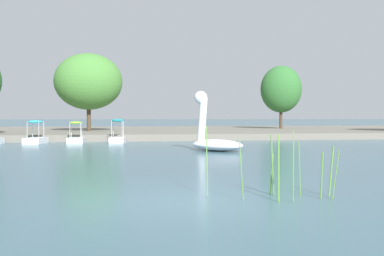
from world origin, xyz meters
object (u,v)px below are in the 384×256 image
Objects in this scene: swan_boat at (214,137)px; tree_sapling_by_fence at (281,89)px; pedal_boat_teal at (118,135)px; pedal_boat_lime at (76,137)px; tree_broadleaf_right at (89,82)px; pedal_boat_cyan at (36,136)px.

tree_sapling_by_fence is at bearing 61.91° from swan_boat.
pedal_boat_lime is (-2.71, -0.09, -0.06)m from pedal_boat_teal.
tree_broadleaf_right is (-2.47, 9.48, 4.28)m from pedal_boat_teal.
swan_boat reaches higher than pedal_boat_teal.
tree_broadleaf_right is at bearing 112.61° from swan_boat.
tree_broadleaf_right is 1.06× the size of tree_sapling_by_fence.
pedal_boat_cyan is (-2.52, -0.09, 0.05)m from pedal_boat_lime.
tree_broadleaf_right is at bearing -166.11° from tree_sapling_by_fence.
pedal_boat_cyan is at bearing -178.06° from pedal_boat_lime.
tree_sapling_by_fence reaches higher than swan_boat.
tree_broadleaf_right reaches higher than pedal_boat_teal.
tree_broadleaf_right is (-7.31, 17.56, 4.06)m from swan_boat.
swan_boat is at bearing -46.63° from pedal_boat_lime.
tree_sapling_by_fence is (16.75, 14.23, 4.09)m from pedal_boat_teal.
tree_sapling_by_fence is (19.22, 4.75, -0.19)m from tree_broadleaf_right.
pedal_boat_cyan is 0.31× the size of tree_broadleaf_right.
pedal_boat_teal is at bearing 1.96° from pedal_boat_lime.
pedal_boat_teal is 0.94× the size of pedal_boat_cyan.
pedal_boat_cyan reaches higher than pedal_boat_lime.
pedal_boat_cyan is at bearing -105.95° from tree_broadleaf_right.
pedal_boat_lime is 24.52m from tree_sapling_by_fence.
swan_boat is 19.45m from tree_broadleaf_right.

